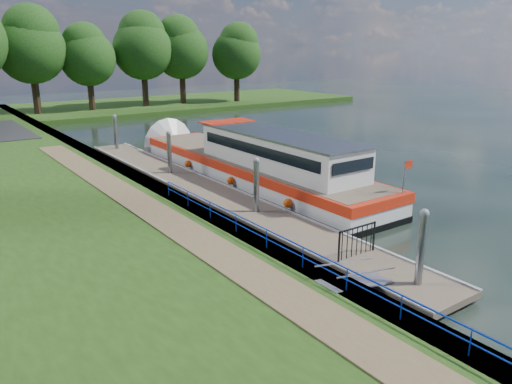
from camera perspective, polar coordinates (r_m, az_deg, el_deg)
ground at (r=17.63m, az=16.55°, el=-10.57°), size 160.00×160.00×0.00m
bank_edge at (r=27.45m, az=-12.25°, el=0.36°), size 1.10×90.00×0.78m
far_bank at (r=66.61m, az=-13.53°, el=9.49°), size 60.00×18.00×0.60m
footpath at (r=20.51m, az=-9.23°, el=-3.76°), size 1.60×40.00×0.05m
blue_fence at (r=17.18m, az=3.21°, el=-5.79°), size 0.04×18.04×0.72m
pontoon at (r=26.85m, az=-5.53°, el=-0.14°), size 2.50×30.00×0.56m
mooring_piles at (r=26.57m, az=-5.60°, el=2.12°), size 0.30×27.30×3.55m
gangway at (r=16.35m, az=11.23°, el=-9.93°), size 2.58×1.00×0.92m
gate_panel at (r=18.45m, az=11.49°, el=-5.05°), size 1.85×0.05×1.15m
barge at (r=29.64m, az=-0.94°, el=3.32°), size 4.36×21.15×4.78m
horizon_trees at (r=59.13m, az=-25.46°, el=15.03°), size 54.38×10.03×12.87m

